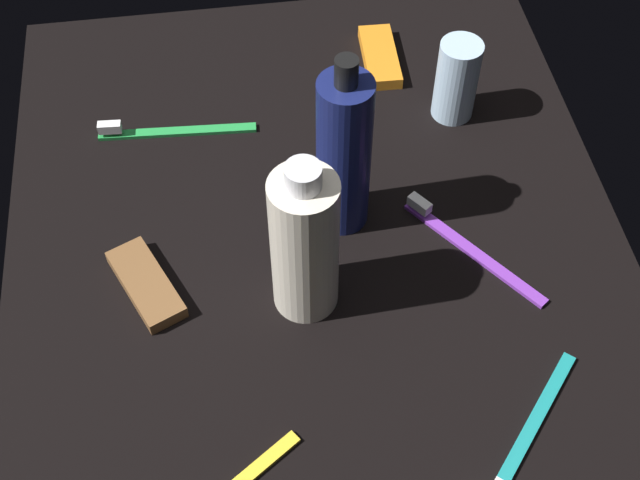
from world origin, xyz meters
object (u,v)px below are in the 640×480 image
(toothbrush_purple, at_px, (465,244))
(snack_bar_orange, at_px, (380,57))
(bodywash_bottle, at_px, (305,244))
(snack_bar_brown, at_px, (146,284))
(lotion_bottle, at_px, (344,154))
(deodorant_stick, at_px, (457,80))
(toothbrush_green, at_px, (167,130))
(toothbrush_teal, at_px, (525,439))

(toothbrush_purple, relative_size, snack_bar_orange, 1.46)
(bodywash_bottle, distance_m, snack_bar_brown, 0.18)
(lotion_bottle, xyz_separation_m, snack_bar_brown, (-0.06, 0.21, -0.09))
(bodywash_bottle, bearing_deg, lotion_bottle, -28.08)
(deodorant_stick, bearing_deg, lotion_bottle, 131.75)
(lotion_bottle, relative_size, bodywash_bottle, 1.13)
(toothbrush_green, height_order, snack_bar_brown, toothbrush_green)
(lotion_bottle, xyz_separation_m, snack_bar_orange, (0.23, -0.09, -0.09))
(bodywash_bottle, xyz_separation_m, toothbrush_green, (0.24, 0.13, -0.08))
(bodywash_bottle, height_order, deodorant_stick, bodywash_bottle)
(toothbrush_purple, distance_m, snack_bar_brown, 0.33)
(toothbrush_teal, relative_size, snack_bar_brown, 1.38)
(bodywash_bottle, height_order, snack_bar_brown, bodywash_bottle)
(toothbrush_green, bearing_deg, toothbrush_purple, -124.92)
(lotion_bottle, relative_size, snack_bar_brown, 2.06)
(toothbrush_purple, bearing_deg, toothbrush_teal, 179.75)
(toothbrush_teal, distance_m, snack_bar_orange, 0.51)
(toothbrush_green, distance_m, snack_bar_orange, 0.28)
(lotion_bottle, relative_size, snack_bar_orange, 2.06)
(toothbrush_green, relative_size, toothbrush_purple, 1.19)
(lotion_bottle, xyz_separation_m, toothbrush_teal, (-0.28, -0.12, -0.09))
(deodorant_stick, relative_size, snack_bar_orange, 0.96)
(toothbrush_green, xyz_separation_m, toothbrush_teal, (-0.42, -0.30, 0.00))
(lotion_bottle, height_order, toothbrush_green, lotion_bottle)
(bodywash_bottle, xyz_separation_m, toothbrush_purple, (0.04, -0.17, -0.08))
(snack_bar_brown, bearing_deg, toothbrush_purple, -113.50)
(deodorant_stick, bearing_deg, bodywash_bottle, 138.77)
(deodorant_stick, xyz_separation_m, snack_bar_orange, (0.10, 0.07, -0.04))
(snack_bar_orange, bearing_deg, bodywash_bottle, 159.73)
(lotion_bottle, relative_size, toothbrush_teal, 1.50)
(deodorant_stick, bearing_deg, toothbrush_purple, 170.47)
(snack_bar_brown, bearing_deg, toothbrush_teal, -147.42)
(bodywash_bottle, distance_m, toothbrush_purple, 0.19)
(bodywash_bottle, bearing_deg, deodorant_stick, -41.23)
(lotion_bottle, distance_m, snack_bar_brown, 0.23)
(deodorant_stick, height_order, toothbrush_teal, deodorant_stick)
(lotion_bottle, distance_m, bodywash_bottle, 0.11)
(deodorant_stick, height_order, snack_bar_brown, deodorant_stick)
(snack_bar_orange, bearing_deg, snack_bar_brown, 137.83)
(deodorant_stick, distance_m, toothbrush_teal, 0.42)
(deodorant_stick, xyz_separation_m, toothbrush_green, (0.01, 0.33, -0.04))
(toothbrush_green, bearing_deg, lotion_bottle, -129.70)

